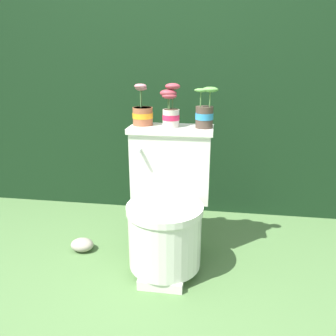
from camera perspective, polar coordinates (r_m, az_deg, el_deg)
name	(u,v)px	position (r m, az deg, el deg)	size (l,w,h in m)	color
ground_plane	(159,272)	(1.95, -1.60, -17.58)	(12.00, 12.00, 0.00)	#4C703D
hedge_backdrop	(184,92)	(2.83, 2.75, 13.05)	(4.06, 0.83, 1.77)	black
toilet	(167,207)	(1.85, -0.12, -6.78)	(0.47, 0.56, 0.78)	silver
potted_plant_left	(143,113)	(1.90, -4.46, 9.53)	(0.12, 0.12, 0.23)	#9E5638
potted_plant_midleft	(171,109)	(1.84, 0.46, 10.22)	(0.11, 0.10, 0.24)	beige
potted_plant_middle	(205,113)	(1.82, 6.39, 9.47)	(0.13, 0.10, 0.22)	#47382D
garden_stone	(82,245)	(2.18, -14.71, -12.81)	(0.14, 0.11, 0.08)	#9E9384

